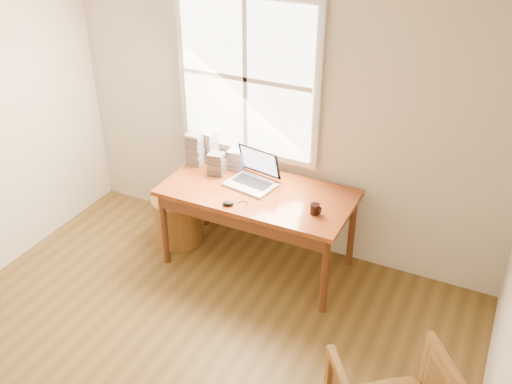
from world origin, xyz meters
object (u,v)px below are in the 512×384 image
at_px(coffee_mug, 315,209).
at_px(cd_stack_a, 209,146).
at_px(desk, 258,193).
at_px(wicker_stool, 178,220).
at_px(laptop, 250,169).

distance_m(coffee_mug, cd_stack_a, 1.28).
bearing_deg(desk, wicker_stool, 180.00).
height_order(laptop, coffee_mug, laptop).
relative_size(desk, cd_stack_a, 5.78).
relative_size(wicker_stool, coffee_mug, 5.24).
bearing_deg(coffee_mug, wicker_stool, 160.35).
relative_size(desk, wicker_stool, 3.61).
bearing_deg(cd_stack_a, desk, -25.83).
relative_size(coffee_mug, cd_stack_a, 0.31).
height_order(laptop, cd_stack_a, laptop).
xyz_separation_m(desk, coffee_mug, (0.55, -0.12, 0.06)).
distance_m(wicker_stool, laptop, 1.01).
xyz_separation_m(laptop, coffee_mug, (0.64, -0.17, -0.12)).
relative_size(wicker_stool, cd_stack_a, 1.60).
bearing_deg(laptop, coffee_mug, -4.54).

